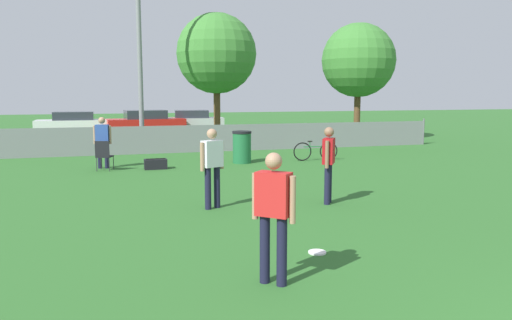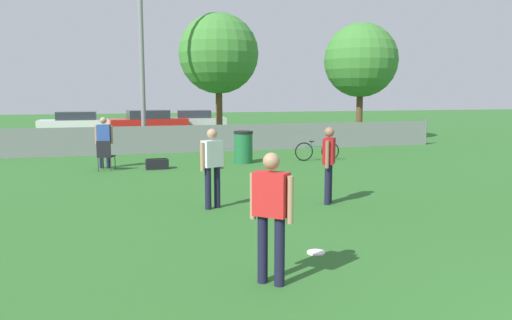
{
  "view_description": "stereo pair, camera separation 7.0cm",
  "coord_description": "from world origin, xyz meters",
  "px_view_note": "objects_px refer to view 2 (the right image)",
  "views": [
    {
      "loc": [
        -4.97,
        -1.97,
        2.37
      ],
      "look_at": [
        -2.1,
        7.46,
        1.05
      ],
      "focal_mm": 35.0,
      "sensor_mm": 36.0,
      "label": 1
    },
    {
      "loc": [
        -4.91,
        -1.99,
        2.37
      ],
      "look_at": [
        -2.1,
        7.46,
        1.05
      ],
      "focal_mm": 35.0,
      "sensor_mm": 36.0,
      "label": 2
    }
  ],
  "objects_px": {
    "player_defender_red": "(329,159)",
    "parked_car_red": "(148,122)",
    "tree_far_right": "(361,60)",
    "player_receiver_white": "(212,162)",
    "frisbee_disc": "(316,252)",
    "gear_bag_sideline": "(157,164)",
    "parked_car_silver": "(194,121)",
    "trash_bin": "(243,147)",
    "bicycle_sideline": "(317,151)",
    "light_pole": "(140,10)",
    "parked_car_white": "(77,123)",
    "folding_chair_sideline": "(105,154)",
    "player_thrower_red": "(271,209)",
    "spectator_in_blue": "(104,139)",
    "tree_near_pole": "(219,54)"
  },
  "relations": [
    {
      "from": "parked_car_white",
      "to": "light_pole",
      "type": "bearing_deg",
      "value": -71.26
    },
    {
      "from": "tree_far_right",
      "to": "player_receiver_white",
      "type": "bearing_deg",
      "value": -128.55
    },
    {
      "from": "gear_bag_sideline",
      "to": "tree_far_right",
      "type": "bearing_deg",
      "value": 32.69
    },
    {
      "from": "light_pole",
      "to": "player_defender_red",
      "type": "relative_size",
      "value": 5.95
    },
    {
      "from": "player_thrower_red",
      "to": "tree_near_pole",
      "type": "bearing_deg",
      "value": 123.48
    },
    {
      "from": "parked_car_silver",
      "to": "player_defender_red",
      "type": "bearing_deg",
      "value": -85.86
    },
    {
      "from": "light_pole",
      "to": "tree_far_right",
      "type": "xyz_separation_m",
      "value": [
        10.79,
        1.43,
        -1.71
      ]
    },
    {
      "from": "player_defender_red",
      "to": "parked_car_silver",
      "type": "bearing_deg",
      "value": 31.22
    },
    {
      "from": "bicycle_sideline",
      "to": "spectator_in_blue",
      "type": "bearing_deg",
      "value": -175.3
    },
    {
      "from": "player_receiver_white",
      "to": "bicycle_sideline",
      "type": "height_order",
      "value": "player_receiver_white"
    },
    {
      "from": "tree_near_pole",
      "to": "player_defender_red",
      "type": "relative_size",
      "value": 3.71
    },
    {
      "from": "tree_far_right",
      "to": "parked_car_white",
      "type": "xyz_separation_m",
      "value": [
        -13.98,
        8.4,
        -3.36
      ]
    },
    {
      "from": "folding_chair_sideline",
      "to": "light_pole",
      "type": "bearing_deg",
      "value": -86.44
    },
    {
      "from": "player_defender_red",
      "to": "parked_car_red",
      "type": "bearing_deg",
      "value": 39.09
    },
    {
      "from": "trash_bin",
      "to": "player_thrower_red",
      "type": "bearing_deg",
      "value": -103.33
    },
    {
      "from": "light_pole",
      "to": "folding_chair_sideline",
      "type": "relative_size",
      "value": 10.56
    },
    {
      "from": "player_receiver_white",
      "to": "player_thrower_red",
      "type": "distance_m",
      "value": 4.29
    },
    {
      "from": "tree_far_right",
      "to": "parked_car_white",
      "type": "height_order",
      "value": "tree_far_right"
    },
    {
      "from": "player_receiver_white",
      "to": "parked_car_red",
      "type": "xyz_separation_m",
      "value": [
        0.3,
        20.66,
        -0.3
      ]
    },
    {
      "from": "light_pole",
      "to": "tree_near_pole",
      "type": "relative_size",
      "value": 1.6
    },
    {
      "from": "frisbee_disc",
      "to": "gear_bag_sideline",
      "type": "bearing_deg",
      "value": 99.06
    },
    {
      "from": "player_receiver_white",
      "to": "player_defender_red",
      "type": "distance_m",
      "value": 2.51
    },
    {
      "from": "spectator_in_blue",
      "to": "parked_car_white",
      "type": "xyz_separation_m",
      "value": [
        -1.61,
        14.67,
        -0.29
      ]
    },
    {
      "from": "spectator_in_blue",
      "to": "parked_car_silver",
      "type": "height_order",
      "value": "spectator_in_blue"
    },
    {
      "from": "parked_car_red",
      "to": "tree_far_right",
      "type": "bearing_deg",
      "value": -43.86
    },
    {
      "from": "light_pole",
      "to": "bicycle_sideline",
      "type": "height_order",
      "value": "light_pole"
    },
    {
      "from": "tree_far_right",
      "to": "gear_bag_sideline",
      "type": "bearing_deg",
      "value": -147.31
    },
    {
      "from": "parked_car_red",
      "to": "parked_car_silver",
      "type": "xyz_separation_m",
      "value": [
        2.91,
        0.84,
        -0.01
      ]
    },
    {
      "from": "player_thrower_red",
      "to": "parked_car_white",
      "type": "bearing_deg",
      "value": 141.95
    },
    {
      "from": "player_receiver_white",
      "to": "gear_bag_sideline",
      "type": "relative_size",
      "value": 2.38
    },
    {
      "from": "player_defender_red",
      "to": "parked_car_white",
      "type": "bearing_deg",
      "value": 49.4
    },
    {
      "from": "parked_car_silver",
      "to": "spectator_in_blue",
      "type": "bearing_deg",
      "value": -103.71
    },
    {
      "from": "light_pole",
      "to": "bicycle_sideline",
      "type": "bearing_deg",
      "value": -42.05
    },
    {
      "from": "bicycle_sideline",
      "to": "gear_bag_sideline",
      "type": "relative_size",
      "value": 2.32
    },
    {
      "from": "player_defender_red",
      "to": "gear_bag_sideline",
      "type": "bearing_deg",
      "value": 59.78
    },
    {
      "from": "gear_bag_sideline",
      "to": "parked_car_red",
      "type": "bearing_deg",
      "value": 86.56
    },
    {
      "from": "tree_near_pole",
      "to": "gear_bag_sideline",
      "type": "height_order",
      "value": "tree_near_pole"
    },
    {
      "from": "tree_near_pole",
      "to": "parked_car_silver",
      "type": "bearing_deg",
      "value": 89.42
    },
    {
      "from": "player_thrower_red",
      "to": "parked_car_white",
      "type": "height_order",
      "value": "player_thrower_red"
    },
    {
      "from": "player_receiver_white",
      "to": "trash_bin",
      "type": "relative_size",
      "value": 1.51
    },
    {
      "from": "light_pole",
      "to": "trash_bin",
      "type": "distance_m",
      "value": 7.75
    },
    {
      "from": "bicycle_sideline",
      "to": "player_defender_red",
      "type": "bearing_deg",
      "value": -104.78
    },
    {
      "from": "folding_chair_sideline",
      "to": "trash_bin",
      "type": "relative_size",
      "value": 0.85
    },
    {
      "from": "light_pole",
      "to": "parked_car_white",
      "type": "xyz_separation_m",
      "value": [
        -3.19,
        9.83,
        -5.07
      ]
    },
    {
      "from": "tree_near_pole",
      "to": "tree_far_right",
      "type": "bearing_deg",
      "value": -6.78
    },
    {
      "from": "player_defender_red",
      "to": "player_thrower_red",
      "type": "bearing_deg",
      "value": 179.94
    },
    {
      "from": "parked_car_white",
      "to": "parked_car_silver",
      "type": "distance_m",
      "value": 7.0
    },
    {
      "from": "player_defender_red",
      "to": "parked_car_red",
      "type": "height_order",
      "value": "player_defender_red"
    },
    {
      "from": "player_defender_red",
      "to": "tree_near_pole",
      "type": "bearing_deg",
      "value": 30.47
    },
    {
      "from": "frisbee_disc",
      "to": "gear_bag_sideline",
      "type": "relative_size",
      "value": 0.39
    }
  ]
}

